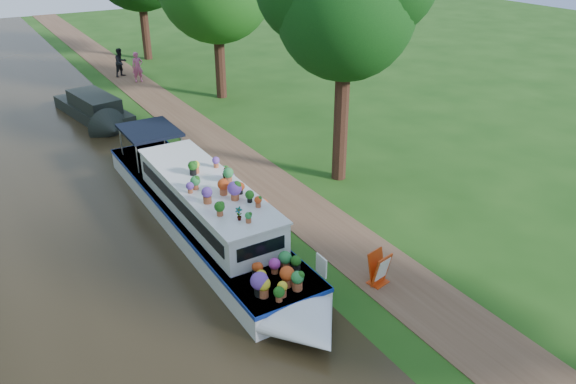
{
  "coord_description": "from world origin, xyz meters",
  "views": [
    {
      "loc": [
        -8.04,
        -12.78,
        9.12
      ],
      "look_at": [
        0.13,
        0.69,
        1.3
      ],
      "focal_mm": 35.0,
      "sensor_mm": 36.0,
      "label": 1
    }
  ],
  "objects_px": {
    "sandwich_board": "(379,270)",
    "pedestrian_dark": "(121,62)",
    "plant_boat": "(208,212)",
    "second_boat": "(95,109)",
    "pedestrian_pink": "(137,67)"
  },
  "relations": [
    {
      "from": "plant_boat",
      "to": "pedestrian_pink",
      "type": "xyz_separation_m",
      "value": [
        3.79,
        18.84,
        0.06
      ]
    },
    {
      "from": "second_boat",
      "to": "pedestrian_pink",
      "type": "xyz_separation_m",
      "value": [
        3.97,
        5.6,
        0.41
      ]
    },
    {
      "from": "pedestrian_pink",
      "to": "pedestrian_dark",
      "type": "xyz_separation_m",
      "value": [
        -0.5,
        1.75,
        -0.02
      ]
    },
    {
      "from": "sandwich_board",
      "to": "pedestrian_dark",
      "type": "height_order",
      "value": "pedestrian_dark"
    },
    {
      "from": "pedestrian_dark",
      "to": "second_boat",
      "type": "bearing_deg",
      "value": -139.2
    },
    {
      "from": "second_boat",
      "to": "pedestrian_pink",
      "type": "bearing_deg",
      "value": 45.59
    },
    {
      "from": "sandwich_board",
      "to": "pedestrian_pink",
      "type": "xyz_separation_m",
      "value": [
        0.88,
        23.63,
        0.46
      ]
    },
    {
      "from": "second_boat",
      "to": "pedestrian_pink",
      "type": "relative_size",
      "value": 3.78
    },
    {
      "from": "plant_boat",
      "to": "second_boat",
      "type": "xyz_separation_m",
      "value": [
        -0.18,
        13.25,
        -0.34
      ]
    },
    {
      "from": "plant_boat",
      "to": "pedestrian_pink",
      "type": "distance_m",
      "value": 19.22
    },
    {
      "from": "sandwich_board",
      "to": "pedestrian_dark",
      "type": "distance_m",
      "value": 25.38
    },
    {
      "from": "second_boat",
      "to": "sandwich_board",
      "type": "xyz_separation_m",
      "value": [
        3.09,
        -18.03,
        -0.06
      ]
    },
    {
      "from": "pedestrian_pink",
      "to": "sandwich_board",
      "type": "bearing_deg",
      "value": -86.29
    },
    {
      "from": "second_boat",
      "to": "pedestrian_dark",
      "type": "distance_m",
      "value": 8.13
    },
    {
      "from": "plant_boat",
      "to": "pedestrian_pink",
      "type": "relative_size",
      "value": 7.64
    }
  ]
}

